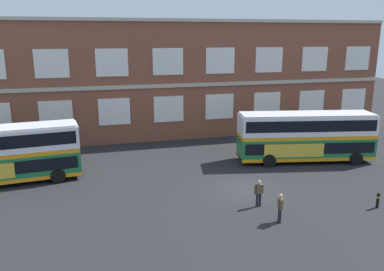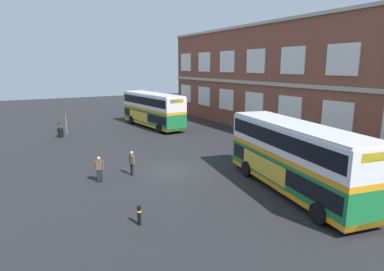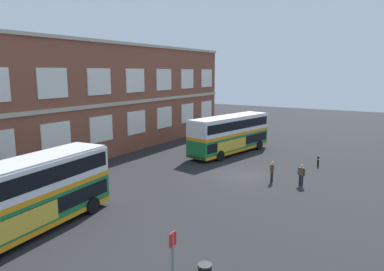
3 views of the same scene
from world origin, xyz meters
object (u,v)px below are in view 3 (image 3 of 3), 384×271
(bus_stand_flag, at_px, (173,258))
(safety_bollard_west, at_px, (318,161))
(waiting_passenger, at_px, (272,171))
(double_decker_middle, at_px, (230,134))
(second_passenger, at_px, (301,174))
(double_decker_near, at_px, (23,197))

(bus_stand_flag, xyz_separation_m, safety_bollard_west, (23.33, -0.38, -1.14))
(waiting_passenger, xyz_separation_m, bus_stand_flag, (-16.40, -1.69, 0.70))
(double_decker_middle, bearing_deg, safety_bollard_west, -93.16)
(double_decker_middle, distance_m, second_passenger, 12.02)
(double_decker_near, relative_size, waiting_passenger, 6.59)
(double_decker_near, relative_size, safety_bollard_west, 11.79)
(double_decker_middle, xyz_separation_m, waiting_passenger, (-7.44, -7.30, -1.22))
(double_decker_middle, distance_m, waiting_passenger, 10.50)
(second_passenger, bearing_deg, double_decker_middle, 53.06)
(waiting_passenger, xyz_separation_m, safety_bollard_west, (6.93, -2.07, -0.44))
(double_decker_middle, bearing_deg, second_passenger, -126.94)
(double_decker_middle, bearing_deg, double_decker_near, 177.72)
(second_passenger, bearing_deg, double_decker_near, 147.27)
(double_decker_middle, relative_size, safety_bollard_west, 11.88)
(double_decker_middle, relative_size, bus_stand_flag, 4.18)
(double_decker_middle, height_order, safety_bollard_west, double_decker_middle)
(waiting_passenger, height_order, safety_bollard_west, waiting_passenger)
(double_decker_near, distance_m, bus_stand_flag, 9.95)
(second_passenger, bearing_deg, waiting_passenger, 96.51)
(bus_stand_flag, bearing_deg, safety_bollard_west, -0.93)
(waiting_passenger, bearing_deg, second_passenger, -83.49)
(second_passenger, relative_size, bus_stand_flag, 0.63)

